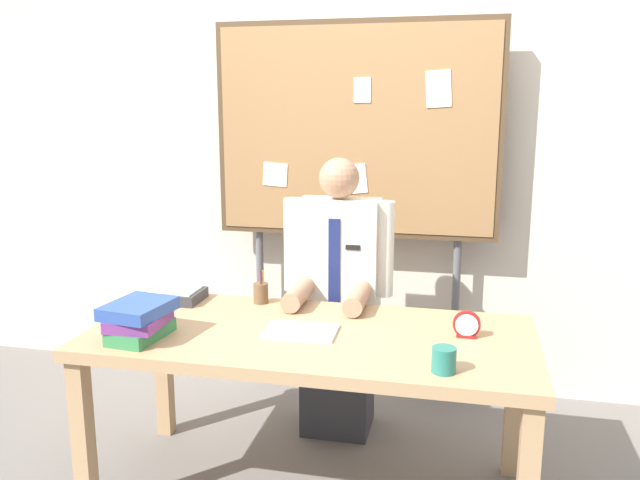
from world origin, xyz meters
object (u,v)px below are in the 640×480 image
object	(u,v)px
person	(338,308)
book_stack	(139,319)
open_notebook	(301,331)
coffee_mug	(444,360)
bulletin_board	(356,135)
paper_tray	(175,295)
desk	(310,350)
desk_clock	(467,326)
pen_holder	(261,293)

from	to	relation	value
person	book_stack	xyz separation A→B (m)	(-0.65, -0.82, 0.17)
open_notebook	coffee_mug	bearing A→B (deg)	-25.10
person	bulletin_board	distance (m)	0.96
bulletin_board	paper_tray	bearing A→B (deg)	-133.16
book_stack	open_notebook	bearing A→B (deg)	18.55
desk	bulletin_board	size ratio (longest dim) A/B	0.87
book_stack	bulletin_board	bearing A→B (deg)	63.26
desk	person	xyz separation A→B (m)	(0.00, 0.59, -0.01)
bulletin_board	book_stack	xyz separation A→B (m)	(-0.65, -1.29, -0.67)
person	open_notebook	size ratio (longest dim) A/B	4.80
bulletin_board	desk_clock	xyz separation A→B (m)	(0.63, -0.98, -0.70)
book_stack	desk_clock	bearing A→B (deg)	13.27
paper_tray	desk	bearing A→B (deg)	-20.80
bulletin_board	book_stack	world-z (taller)	bulletin_board
coffee_mug	pen_holder	world-z (taller)	pen_holder
bulletin_board	pen_holder	distance (m)	1.06
desk	desk_clock	size ratio (longest dim) A/B	16.59
desk	book_stack	xyz separation A→B (m)	(-0.65, -0.23, 0.16)
coffee_mug	book_stack	bearing A→B (deg)	176.65
bulletin_board	paper_tray	world-z (taller)	bulletin_board
desk	paper_tray	distance (m)	0.79
person	desk_clock	size ratio (longest dim) A/B	12.83
pen_holder	open_notebook	bearing A→B (deg)	-51.15
person	open_notebook	world-z (taller)	person
coffee_mug	bulletin_board	bearing A→B (deg)	112.15
desk	paper_tray	bearing A→B (deg)	159.20
bulletin_board	desk	bearing A→B (deg)	-90.00
coffee_mug	paper_tray	world-z (taller)	coffee_mug
bulletin_board	person	bearing A→B (deg)	-90.01
desk	person	bearing A→B (deg)	90.00
open_notebook	pen_holder	size ratio (longest dim) A/B	1.84
person	desk_clock	bearing A→B (deg)	-39.48
person	open_notebook	xyz separation A→B (m)	(-0.04, -0.61, 0.09)
open_notebook	bulletin_board	bearing A→B (deg)	88.08
desk_clock	pen_holder	xyz separation A→B (m)	(-0.95, 0.26, -0.00)
open_notebook	desk_clock	xyz separation A→B (m)	(0.66, 0.10, 0.04)
person	paper_tray	xyz separation A→B (m)	(-0.73, -0.31, 0.12)
desk_clock	paper_tray	xyz separation A→B (m)	(-1.36, 0.20, -0.02)
book_stack	open_notebook	world-z (taller)	book_stack
desk_clock	bulletin_board	bearing A→B (deg)	122.54
desk	open_notebook	size ratio (longest dim) A/B	6.20
open_notebook	paper_tray	distance (m)	0.76
person	pen_holder	xyz separation A→B (m)	(-0.32, -0.26, 0.14)
open_notebook	pen_holder	xyz separation A→B (m)	(-0.28, 0.35, 0.04)
person	coffee_mug	bearing A→B (deg)	-58.15
book_stack	paper_tray	world-z (taller)	book_stack
desk_clock	desk	bearing A→B (deg)	-173.14
open_notebook	paper_tray	size ratio (longest dim) A/B	1.13
open_notebook	paper_tray	xyz separation A→B (m)	(-0.70, 0.30, 0.02)
desk	open_notebook	bearing A→B (deg)	-151.04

